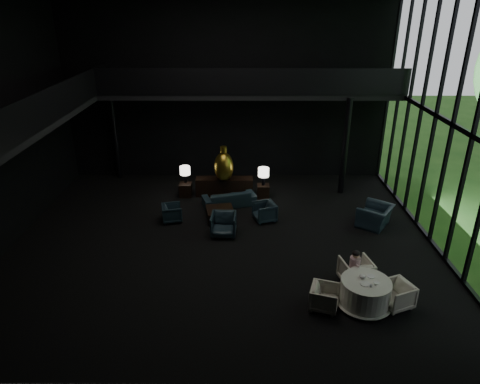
{
  "coord_description": "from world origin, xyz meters",
  "views": [
    {
      "loc": [
        0.58,
        -12.56,
        7.32
      ],
      "look_at": [
        0.55,
        0.5,
        1.55
      ],
      "focal_mm": 32.0,
      "sensor_mm": 36.0,
      "label": 1
    }
  ],
  "objects_px": {
    "coffee_table": "(220,214)",
    "dining_table": "(365,294)",
    "window_armchair": "(375,211)",
    "lounge_armchair_south": "(223,222)",
    "dining_chair_west": "(325,297)",
    "bronze_urn": "(224,166)",
    "child": "(355,261)",
    "lounge_armchair_west": "(172,213)",
    "lounge_armchair_east": "(264,211)",
    "side_table_left": "(186,190)",
    "table_lamp_left": "(185,171)",
    "console": "(224,187)",
    "table_lamp_right": "(264,173)",
    "side_table_right": "(263,191)",
    "dining_chair_east": "(396,294)",
    "sofa": "(229,196)",
    "dining_chair_north": "(356,269)"
  },
  "relations": [
    {
      "from": "window_armchair",
      "to": "lounge_armchair_south",
      "type": "bearing_deg",
      "value": -47.35
    },
    {
      "from": "dining_chair_east",
      "to": "lounge_armchair_south",
      "type": "bearing_deg",
      "value": -150.99
    },
    {
      "from": "side_table_right",
      "to": "lounge_armchair_east",
      "type": "height_order",
      "value": "lounge_armchair_east"
    },
    {
      "from": "bronze_urn",
      "to": "dining_table",
      "type": "height_order",
      "value": "bronze_urn"
    },
    {
      "from": "dining_table",
      "to": "table_lamp_left",
      "type": "bearing_deg",
      "value": 127.84
    },
    {
      "from": "child",
      "to": "side_table_left",
      "type": "bearing_deg",
      "value": -48.1
    },
    {
      "from": "lounge_armchair_south",
      "to": "window_armchair",
      "type": "bearing_deg",
      "value": 10.27
    },
    {
      "from": "window_armchair",
      "to": "sofa",
      "type": "bearing_deg",
      "value": -72.51
    },
    {
      "from": "lounge_armchair_south",
      "to": "dining_table",
      "type": "relative_size",
      "value": 0.66
    },
    {
      "from": "bronze_urn",
      "to": "dining_table",
      "type": "relative_size",
      "value": 0.98
    },
    {
      "from": "bronze_urn",
      "to": "child",
      "type": "bearing_deg",
      "value": -56.88
    },
    {
      "from": "side_table_right",
      "to": "side_table_left",
      "type": "bearing_deg",
      "value": 178.17
    },
    {
      "from": "coffee_table",
      "to": "dining_table",
      "type": "height_order",
      "value": "dining_table"
    },
    {
      "from": "bronze_urn",
      "to": "side_table_right",
      "type": "height_order",
      "value": "bronze_urn"
    },
    {
      "from": "table_lamp_right",
      "to": "sofa",
      "type": "distance_m",
      "value": 1.72
    },
    {
      "from": "table_lamp_right",
      "to": "window_armchair",
      "type": "distance_m",
      "value": 4.62
    },
    {
      "from": "bronze_urn",
      "to": "lounge_armchair_east",
      "type": "distance_m",
      "value": 2.73
    },
    {
      "from": "table_lamp_left",
      "to": "dining_table",
      "type": "relative_size",
      "value": 0.48
    },
    {
      "from": "lounge_armchair_south",
      "to": "window_armchair",
      "type": "xyz_separation_m",
      "value": [
        5.38,
        0.69,
        0.09
      ]
    },
    {
      "from": "side_table_left",
      "to": "table_lamp_left",
      "type": "height_order",
      "value": "table_lamp_left"
    },
    {
      "from": "table_lamp_right",
      "to": "child",
      "type": "height_order",
      "value": "table_lamp_right"
    },
    {
      "from": "coffee_table",
      "to": "dining_chair_west",
      "type": "xyz_separation_m",
      "value": [
        2.94,
        -5.0,
        0.12
      ]
    },
    {
      "from": "table_lamp_left",
      "to": "side_table_right",
      "type": "height_order",
      "value": "table_lamp_left"
    },
    {
      "from": "dining_chair_north",
      "to": "console",
      "type": "bearing_deg",
      "value": -68.82
    },
    {
      "from": "lounge_armchair_west",
      "to": "console",
      "type": "bearing_deg",
      "value": -51.07
    },
    {
      "from": "bronze_urn",
      "to": "dining_chair_west",
      "type": "bearing_deg",
      "value": -67.66
    },
    {
      "from": "lounge_armchair_east",
      "to": "lounge_armchair_south",
      "type": "xyz_separation_m",
      "value": [
        -1.46,
        -1.09,
        0.11
      ]
    },
    {
      "from": "side_table_right",
      "to": "dining_chair_east",
      "type": "xyz_separation_m",
      "value": [
        3.15,
        -6.95,
        0.11
      ]
    },
    {
      "from": "coffee_table",
      "to": "dining_table",
      "type": "distance_m",
      "value": 6.32
    },
    {
      "from": "side_table_right",
      "to": "window_armchair",
      "type": "bearing_deg",
      "value": -32.59
    },
    {
      "from": "table_lamp_left",
      "to": "lounge_armchair_south",
      "type": "bearing_deg",
      "value": -63.45
    },
    {
      "from": "window_armchair",
      "to": "dining_chair_west",
      "type": "bearing_deg",
      "value": 5.57
    },
    {
      "from": "coffee_table",
      "to": "dining_chair_west",
      "type": "bearing_deg",
      "value": -59.52
    },
    {
      "from": "bronze_urn",
      "to": "sofa",
      "type": "relative_size",
      "value": 0.7
    },
    {
      "from": "lounge_armchair_east",
      "to": "lounge_armchair_south",
      "type": "bearing_deg",
      "value": -71.58
    },
    {
      "from": "lounge_armchair_west",
      "to": "window_armchair",
      "type": "relative_size",
      "value": 0.49
    },
    {
      "from": "side_table_right",
      "to": "window_armchair",
      "type": "distance_m",
      "value": 4.6
    },
    {
      "from": "dining_chair_north",
      "to": "window_armchair",
      "type": "bearing_deg",
      "value": -125.45
    },
    {
      "from": "sofa",
      "to": "dining_table",
      "type": "distance_m",
      "value": 7.16
    },
    {
      "from": "console",
      "to": "table_lamp_left",
      "type": "relative_size",
      "value": 3.32
    },
    {
      "from": "lounge_armchair_west",
      "to": "dining_table",
      "type": "distance_m",
      "value": 7.49
    },
    {
      "from": "coffee_table",
      "to": "dining_chair_north",
      "type": "bearing_deg",
      "value": -44.01
    },
    {
      "from": "lounge_armchair_east",
      "to": "child",
      "type": "xyz_separation_m",
      "value": [
        2.32,
        -3.91,
        0.39
      ]
    },
    {
      "from": "lounge_armchair_east",
      "to": "dining_table",
      "type": "height_order",
      "value": "same"
    },
    {
      "from": "side_table_left",
      "to": "table_lamp_right",
      "type": "distance_m",
      "value": 3.3
    },
    {
      "from": "side_table_left",
      "to": "dining_table",
      "type": "xyz_separation_m",
      "value": [
        5.54,
        -7.01,
        0.05
      ]
    },
    {
      "from": "lounge_armchair_south",
      "to": "side_table_right",
      "type": "bearing_deg",
      "value": 67.45
    },
    {
      "from": "table_lamp_right",
      "to": "dining_chair_west",
      "type": "distance_m",
      "value": 7.19
    },
    {
      "from": "console",
      "to": "lounge_armchair_west",
      "type": "xyz_separation_m",
      "value": [
        -1.83,
        -2.34,
        -0.05
      ]
    },
    {
      "from": "lounge_armchair_east",
      "to": "dining_chair_west",
      "type": "bearing_deg",
      "value": -3.4
    }
  ]
}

